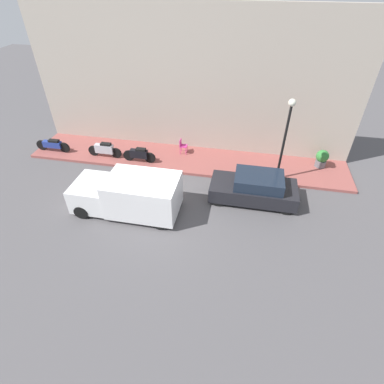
{
  "coord_description": "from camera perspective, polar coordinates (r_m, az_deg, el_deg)",
  "views": [
    {
      "loc": [
        -9.62,
        -3.22,
        9.1
      ],
      "look_at": [
        1.17,
        -1.08,
        0.6
      ],
      "focal_mm": 28.0,
      "sensor_mm": 36.0,
      "label": 1
    }
  ],
  "objects": [
    {
      "name": "potted_plant",
      "position": [
        17.73,
        23.5,
        5.94
      ],
      "size": [
        0.66,
        0.66,
        0.97
      ],
      "color": "slate",
      "rests_on": "sidewalk"
    },
    {
      "name": "delivery_van",
      "position": [
        13.56,
        -12.1,
        -0.41
      ],
      "size": [
        2.05,
        4.75,
        1.8
      ],
      "color": "white",
      "rests_on": "ground_plane"
    },
    {
      "name": "motorcycle_black",
      "position": [
        16.99,
        -10.02,
        7.07
      ],
      "size": [
        0.3,
        1.86,
        0.84
      ],
      "color": "black",
      "rests_on": "sidewalk"
    },
    {
      "name": "streetlamp",
      "position": [
        14.8,
        17.62,
        11.54
      ],
      "size": [
        0.35,
        0.35,
        4.22
      ],
      "color": "black",
      "rests_on": "sidewalk"
    },
    {
      "name": "motorcycle_blue",
      "position": [
        19.56,
        -24.99,
        8.17
      ],
      "size": [
        0.3,
        2.09,
        0.75
      ],
      "color": "navy",
      "rests_on": "sidewalk"
    },
    {
      "name": "building_facade",
      "position": [
        17.13,
        -0.17,
        19.89
      ],
      "size": [
        0.3,
        17.9,
        7.72
      ],
      "color": "#B2A899",
      "rests_on": "ground_plane"
    },
    {
      "name": "scooter_silver",
      "position": [
        17.89,
        -16.31,
        7.81
      ],
      "size": [
        0.3,
        1.99,
        0.88
      ],
      "color": "#B7B7BF",
      "rests_on": "sidewalk"
    },
    {
      "name": "ground_plane",
      "position": [
        13.63,
        -5.43,
        -4.41
      ],
      "size": [
        60.0,
        60.0,
        0.0
      ],
      "primitive_type": "plane",
      "color": "#514F51"
    },
    {
      "name": "cafe_chair",
      "position": [
        17.55,
        -1.84,
        8.91
      ],
      "size": [
        0.4,
        0.4,
        0.86
      ],
      "color": "#D8338C",
      "rests_on": "sidewalk"
    },
    {
      "name": "sidewalk",
      "position": [
        17.3,
        -1.19,
        6.24
      ],
      "size": [
        2.88,
        17.9,
        0.15
      ],
      "color": "#934C47",
      "rests_on": "ground_plane"
    },
    {
      "name": "parked_car",
      "position": [
        14.34,
        11.8,
        0.75
      ],
      "size": [
        1.8,
        4.01,
        1.4
      ],
      "color": "black",
      "rests_on": "ground_plane"
    }
  ]
}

